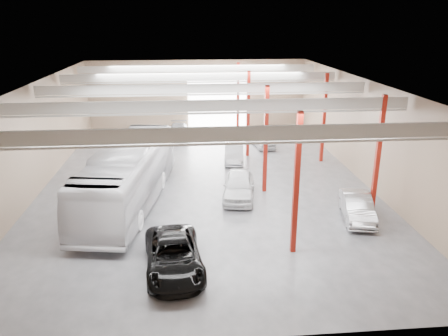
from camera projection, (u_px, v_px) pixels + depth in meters
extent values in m
cube|color=#4B4B50|center=(206.00, 182.00, 30.66)|extent=(22.00, 32.00, 0.01)
cube|color=#A7A6A2|center=(204.00, 82.00, 28.40)|extent=(22.00, 32.00, 0.12)
cube|color=brown|center=(198.00, 95.00, 44.61)|extent=(22.00, 0.12, 7.00)
cube|color=brown|center=(228.00, 253.00, 14.45)|extent=(22.00, 0.12, 7.00)
cube|color=brown|center=(38.00, 137.00, 28.60)|extent=(0.12, 32.00, 7.00)
cube|color=brown|center=(362.00, 130.00, 30.46)|extent=(0.12, 32.00, 7.00)
cube|color=white|center=(217.00, 105.00, 44.96)|extent=(6.00, 0.20, 5.00)
cube|color=maroon|center=(296.00, 185.00, 20.43)|extent=(0.25, 0.25, 7.00)
cube|color=maroon|center=(266.00, 140.00, 27.97)|extent=(0.25, 0.25, 7.00)
cube|color=maroon|center=(248.00, 114.00, 35.51)|extent=(0.25, 0.25, 7.00)
cube|color=maroon|center=(238.00, 99.00, 42.10)|extent=(0.25, 0.25, 7.00)
cube|color=maroon|center=(378.00, 156.00, 24.68)|extent=(0.25, 0.25, 7.00)
cube|color=maroon|center=(324.00, 118.00, 34.10)|extent=(0.25, 0.25, 7.00)
cube|color=beige|center=(219.00, 134.00, 17.24)|extent=(21.60, 0.15, 0.60)
cube|color=beige|center=(219.00, 144.00, 17.36)|extent=(21.60, 0.10, 0.10)
cube|color=beige|center=(210.00, 106.00, 22.89)|extent=(21.60, 0.15, 0.60)
cube|color=beige|center=(210.00, 113.00, 23.02)|extent=(21.60, 0.10, 0.10)
cube|color=beige|center=(204.00, 89.00, 28.54)|extent=(21.60, 0.15, 0.60)
cube|color=beige|center=(204.00, 95.00, 28.67)|extent=(21.60, 0.10, 0.10)
cube|color=beige|center=(201.00, 77.00, 34.20)|extent=(21.60, 0.15, 0.60)
cube|color=beige|center=(201.00, 82.00, 34.33)|extent=(21.60, 0.10, 0.10)
cube|color=beige|center=(198.00, 69.00, 39.85)|extent=(21.60, 0.15, 0.60)
cube|color=beige|center=(198.00, 73.00, 39.98)|extent=(21.60, 0.10, 0.10)
imported|color=silver|center=(129.00, 175.00, 26.53)|extent=(5.22, 13.82, 3.76)
imported|color=black|center=(174.00, 255.00, 19.69)|extent=(2.99, 5.61, 1.50)
imported|color=silver|center=(239.00, 186.00, 27.74)|extent=(2.66, 5.02, 1.63)
imported|color=silver|center=(234.00, 153.00, 34.89)|extent=(1.91, 4.34, 1.38)
imported|color=slate|center=(178.00, 132.00, 41.59)|extent=(1.95, 4.66, 1.35)
imported|color=#9E9EA2|center=(357.00, 207.00, 24.83)|extent=(2.33, 4.58, 1.44)
imported|color=silver|center=(263.00, 139.00, 38.96)|extent=(1.99, 4.11, 1.35)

